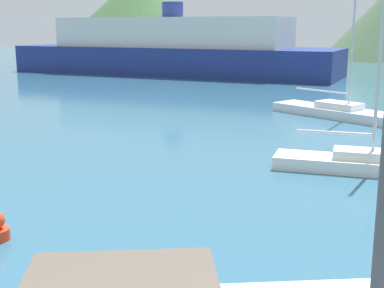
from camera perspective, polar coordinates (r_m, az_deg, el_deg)
The scene contains 4 objects.
sailboat_inner at distance 20.07m, azimuth 17.38°, elevation -1.82°, with size 6.13×2.25×7.21m.
sailboat_middle at distance 31.60m, azimuth 15.40°, elevation 3.46°, with size 7.62×6.74×11.08m.
ferry_distant at distance 58.39m, azimuth -2.06°, elevation 10.05°, with size 36.56×17.22×7.58m.
hill_west at distance 84.75m, azimuth -5.88°, elevation 13.26°, with size 28.98×28.98×12.66m.
Camera 1 is at (3.84, -3.41, 5.13)m, focal length 50.00 mm.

